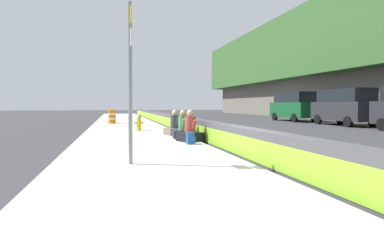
{
  "coord_description": "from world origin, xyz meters",
  "views": [
    {
      "loc": [
        -7.76,
        3.46,
        1.47
      ],
      "look_at": [
        6.58,
        -0.09,
        0.98
      ],
      "focal_mm": 29.65,
      "sensor_mm": 36.0,
      "label": 1
    }
  ],
  "objects_px": {
    "seated_person_middle": "(183,129)",
    "seated_person_foreground": "(190,131)",
    "construction_barrel": "(112,117)",
    "parked_car_third": "(344,106)",
    "fire_hydrant": "(139,122)",
    "backpack": "(190,138)",
    "seated_person_rear": "(175,127)",
    "parked_car_fourth": "(294,106)",
    "route_sign_post": "(130,71)"
  },
  "relations": [
    {
      "from": "seated_person_rear",
      "to": "seated_person_foreground",
      "type": "bearing_deg",
      "value": -177.69
    },
    {
      "from": "seated_person_rear",
      "to": "construction_barrel",
      "type": "distance_m",
      "value": 9.87
    },
    {
      "from": "seated_person_middle",
      "to": "parked_car_third",
      "type": "distance_m",
      "value": 14.77
    },
    {
      "from": "seated_person_middle",
      "to": "seated_person_foreground",
      "type": "bearing_deg",
      "value": -178.55
    },
    {
      "from": "backpack",
      "to": "parked_car_fourth",
      "type": "xyz_separation_m",
      "value": [
        14.87,
        -13.09,
        1.02
      ]
    },
    {
      "from": "seated_person_foreground",
      "to": "parked_car_third",
      "type": "relative_size",
      "value": 0.22
    },
    {
      "from": "backpack",
      "to": "parked_car_fourth",
      "type": "bearing_deg",
      "value": -41.36
    },
    {
      "from": "fire_hydrant",
      "to": "construction_barrel",
      "type": "distance_m",
      "value": 6.97
    },
    {
      "from": "route_sign_post",
      "to": "parked_car_fourth",
      "type": "xyz_separation_m",
      "value": [
        18.02,
        -15.23,
        -0.86
      ]
    },
    {
      "from": "construction_barrel",
      "to": "parked_car_fourth",
      "type": "relative_size",
      "value": 0.19
    },
    {
      "from": "parked_car_fourth",
      "to": "seated_person_rear",
      "type": "bearing_deg",
      "value": 131.56
    },
    {
      "from": "route_sign_post",
      "to": "construction_barrel",
      "type": "height_order",
      "value": "route_sign_post"
    },
    {
      "from": "seated_person_middle",
      "to": "backpack",
      "type": "relative_size",
      "value": 2.8
    },
    {
      "from": "seated_person_rear",
      "to": "parked_car_fourth",
      "type": "relative_size",
      "value": 0.21
    },
    {
      "from": "construction_barrel",
      "to": "parked_car_fourth",
      "type": "bearing_deg",
      "value": -82.61
    },
    {
      "from": "route_sign_post",
      "to": "seated_person_foreground",
      "type": "xyz_separation_m",
      "value": [
        4.01,
        -2.34,
        -1.71
      ]
    },
    {
      "from": "fire_hydrant",
      "to": "parked_car_fourth",
      "type": "relative_size",
      "value": 0.17
    },
    {
      "from": "seated_person_middle",
      "to": "construction_barrel",
      "type": "distance_m",
      "value": 11.23
    },
    {
      "from": "seated_person_rear",
      "to": "parked_car_fourth",
      "type": "height_order",
      "value": "parked_car_fourth"
    },
    {
      "from": "construction_barrel",
      "to": "seated_person_middle",
      "type": "bearing_deg",
      "value": -165.57
    },
    {
      "from": "seated_person_foreground",
      "to": "backpack",
      "type": "bearing_deg",
      "value": 166.78
    },
    {
      "from": "seated_person_foreground",
      "to": "construction_barrel",
      "type": "bearing_deg",
      "value": 13.28
    },
    {
      "from": "seated_person_foreground",
      "to": "construction_barrel",
      "type": "relative_size",
      "value": 1.21
    },
    {
      "from": "backpack",
      "to": "seated_person_foreground",
      "type": "bearing_deg",
      "value": -13.22
    },
    {
      "from": "parked_car_third",
      "to": "seated_person_foreground",
      "type": "bearing_deg",
      "value": 121.06
    },
    {
      "from": "seated_person_rear",
      "to": "backpack",
      "type": "xyz_separation_m",
      "value": [
        -3.35,
        0.1,
        -0.15
      ]
    },
    {
      "from": "route_sign_post",
      "to": "backpack",
      "type": "relative_size",
      "value": 9.0
    },
    {
      "from": "parked_car_third",
      "to": "parked_car_fourth",
      "type": "bearing_deg",
      "value": 1.66
    },
    {
      "from": "seated_person_foreground",
      "to": "parked_car_fourth",
      "type": "xyz_separation_m",
      "value": [
        14.01,
        -12.89,
        0.85
      ]
    },
    {
      "from": "construction_barrel",
      "to": "parked_car_third",
      "type": "distance_m",
      "value": 16.43
    },
    {
      "from": "seated_person_foreground",
      "to": "seated_person_rear",
      "type": "height_order",
      "value": "seated_person_foreground"
    },
    {
      "from": "parked_car_fourth",
      "to": "fire_hydrant",
      "type": "bearing_deg",
      "value": 121.74
    },
    {
      "from": "route_sign_post",
      "to": "seated_person_rear",
      "type": "bearing_deg",
      "value": -19.02
    },
    {
      "from": "fire_hydrant",
      "to": "seated_person_rear",
      "type": "height_order",
      "value": "seated_person_rear"
    },
    {
      "from": "parked_car_fourth",
      "to": "parked_car_third",
      "type": "bearing_deg",
      "value": -178.34
    },
    {
      "from": "fire_hydrant",
      "to": "backpack",
      "type": "distance_m",
      "value": 6.13
    },
    {
      "from": "backpack",
      "to": "construction_barrel",
      "type": "distance_m",
      "value": 13.1
    },
    {
      "from": "parked_car_third",
      "to": "seated_person_middle",
      "type": "bearing_deg",
      "value": 117.36
    },
    {
      "from": "fire_hydrant",
      "to": "seated_person_middle",
      "type": "distance_m",
      "value": 4.29
    },
    {
      "from": "seated_person_rear",
      "to": "backpack",
      "type": "height_order",
      "value": "seated_person_rear"
    },
    {
      "from": "seated_person_middle",
      "to": "parked_car_fourth",
      "type": "height_order",
      "value": "parked_car_fourth"
    },
    {
      "from": "parked_car_third",
      "to": "route_sign_post",
      "type": "bearing_deg",
      "value": 127.64
    },
    {
      "from": "fire_hydrant",
      "to": "seated_person_foreground",
      "type": "height_order",
      "value": "seated_person_foreground"
    },
    {
      "from": "seated_person_middle",
      "to": "backpack",
      "type": "height_order",
      "value": "seated_person_middle"
    },
    {
      "from": "route_sign_post",
      "to": "seated_person_middle",
      "type": "distance_m",
      "value": 5.86
    },
    {
      "from": "parked_car_fourth",
      "to": "route_sign_post",
      "type": "bearing_deg",
      "value": 139.79
    },
    {
      "from": "route_sign_post",
      "to": "seated_person_foreground",
      "type": "height_order",
      "value": "route_sign_post"
    },
    {
      "from": "seated_person_rear",
      "to": "route_sign_post",
      "type": "bearing_deg",
      "value": 160.98
    },
    {
      "from": "route_sign_post",
      "to": "fire_hydrant",
      "type": "xyz_separation_m",
      "value": [
        9.14,
        -0.88,
        -1.62
      ]
    },
    {
      "from": "backpack",
      "to": "seated_person_middle",
      "type": "bearing_deg",
      "value": -5.13
    }
  ]
}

